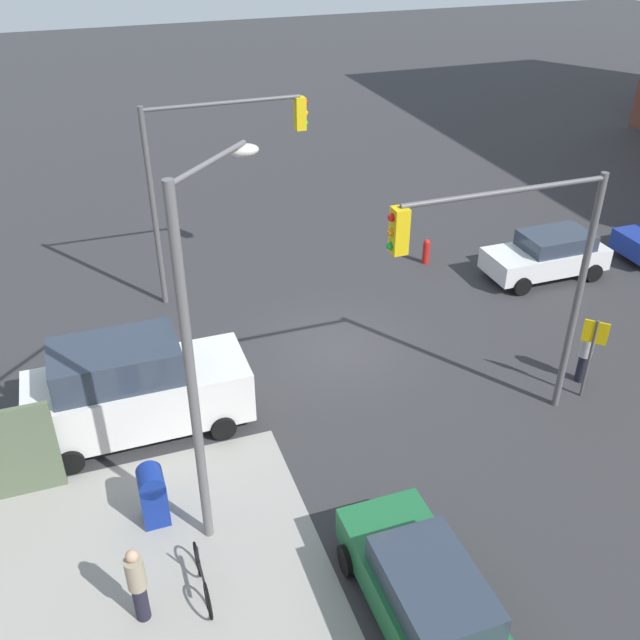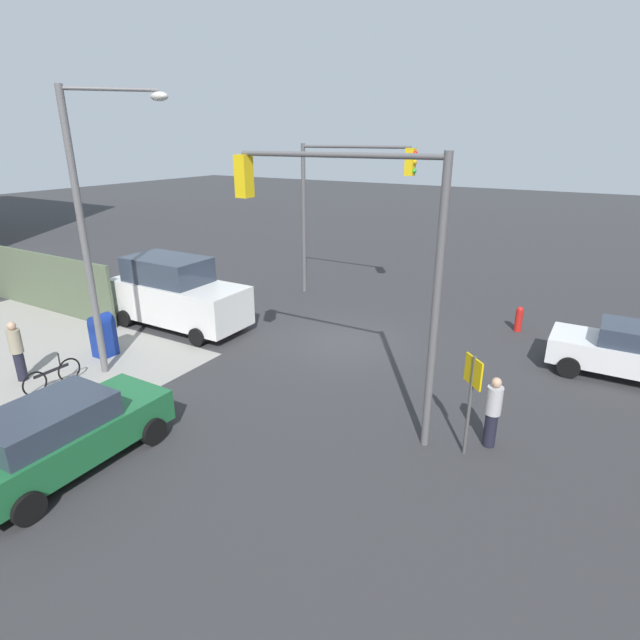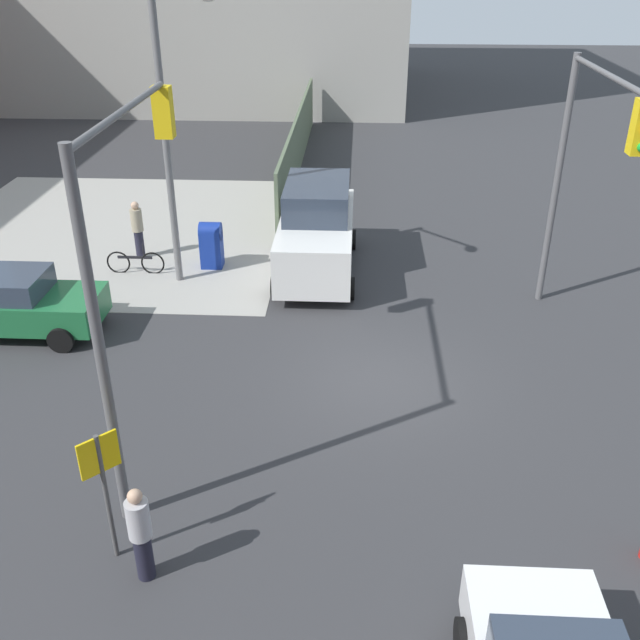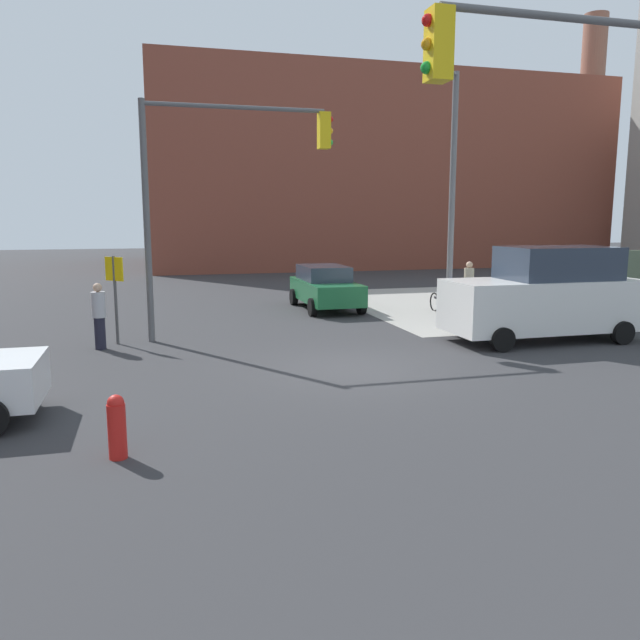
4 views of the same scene
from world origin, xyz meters
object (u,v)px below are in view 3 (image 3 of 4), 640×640
at_px(traffic_signal_se_corner, 587,153).
at_px(pedestrian_waiting, 138,229).
at_px(van_white_delivery, 317,230).
at_px(mailbox_blue, 211,243).
at_px(bicycle_leaning_on_fence, 136,262).
at_px(traffic_signal_nw_corner, 128,224).
at_px(pedestrian_crossing, 140,533).
at_px(sedan_green, 9,302).
at_px(street_lamp_corner, 171,120).

bearing_deg(traffic_signal_se_corner, pedestrian_waiting, 70.29).
distance_m(traffic_signal_se_corner, van_white_delivery, 7.98).
height_order(mailbox_blue, pedestrian_waiting, pedestrian_waiting).
bearing_deg(bicycle_leaning_on_fence, pedestrian_waiting, 9.62).
distance_m(traffic_signal_nw_corner, pedestrian_crossing, 5.04).
distance_m(traffic_signal_se_corner, pedestrian_crossing, 12.33).
distance_m(traffic_signal_se_corner, sedan_green, 14.29).
height_order(traffic_signal_nw_corner, pedestrian_crossing, traffic_signal_nw_corner).
bearing_deg(pedestrian_waiting, pedestrian_crossing, 127.82).
relative_size(traffic_signal_se_corner, pedestrian_waiting, 3.56).
height_order(van_white_delivery, pedestrian_waiting, van_white_delivery).
relative_size(street_lamp_corner, van_white_delivery, 1.48).
bearing_deg(traffic_signal_nw_corner, mailbox_blue, 3.30).
xyz_separation_m(street_lamp_corner, van_white_delivery, (1.19, -3.73, -3.42)).
distance_m(street_lamp_corner, sedan_green, 6.20).
xyz_separation_m(sedan_green, bicycle_leaning_on_fence, (3.75, -2.07, -0.50)).
relative_size(sedan_green, pedestrian_crossing, 2.50).
bearing_deg(pedestrian_crossing, bicycle_leaning_on_fence, 41.26).
bearing_deg(street_lamp_corner, pedestrian_waiting, 45.17).
bearing_deg(street_lamp_corner, sedan_green, 129.64).
distance_m(street_lamp_corner, bicycle_leaning_on_fence, 4.71).
bearing_deg(van_white_delivery, pedestrian_waiting, 83.17).
xyz_separation_m(street_lamp_corner, pedestrian_crossing, (-10.74, -1.73, -3.79)).
height_order(sedan_green, bicycle_leaning_on_fence, sedan_green).
bearing_deg(bicycle_leaning_on_fence, pedestrian_crossing, -163.41).
xyz_separation_m(traffic_signal_se_corner, street_lamp_corner, (2.41, 10.03, 0.09)).
distance_m(pedestrian_waiting, bicycle_leaning_on_fence, 1.36).
relative_size(traffic_signal_nw_corner, street_lamp_corner, 0.81).
relative_size(traffic_signal_nw_corner, pedestrian_waiting, 3.56).
relative_size(van_white_delivery, pedestrian_crossing, 3.10).
bearing_deg(mailbox_blue, sedan_green, 135.54).
bearing_deg(van_white_delivery, mailbox_blue, 88.74).
height_order(pedestrian_crossing, bicycle_leaning_on_fence, pedestrian_crossing).
height_order(van_white_delivery, bicycle_leaning_on_fence, van_white_delivery).
bearing_deg(traffic_signal_se_corner, traffic_signal_nw_corner, 119.11).
bearing_deg(bicycle_leaning_on_fence, mailbox_blue, -74.72).
distance_m(pedestrian_crossing, pedestrian_waiting, 13.10).
bearing_deg(traffic_signal_nw_corner, pedestrian_crossing, -168.11).
height_order(traffic_signal_nw_corner, sedan_green, traffic_signal_nw_corner).
height_order(traffic_signal_se_corner, bicycle_leaning_on_fence, traffic_signal_se_corner).
bearing_deg(sedan_green, traffic_signal_se_corner, -87.14).
bearing_deg(traffic_signal_nw_corner, sedan_green, 47.81).
bearing_deg(pedestrian_crossing, van_white_delivery, 15.16).
height_order(sedan_green, pedestrian_waiting, pedestrian_waiting).
xyz_separation_m(traffic_signal_nw_corner, pedestrian_crossing, (-3.33, -0.70, -3.71)).
relative_size(traffic_signal_nw_corner, sedan_green, 1.49).
distance_m(street_lamp_corner, mailbox_blue, 4.17).
distance_m(street_lamp_corner, pedestrian_waiting, 4.58).
bearing_deg(street_lamp_corner, van_white_delivery, -72.39).
relative_size(traffic_signal_se_corner, van_white_delivery, 1.20).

